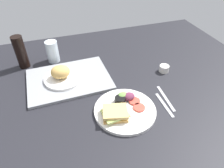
% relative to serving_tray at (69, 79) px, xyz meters
% --- Properties ---
extents(ground_plane, '(1.90, 1.50, 0.03)m').
position_rel_serving_tray_xyz_m(ground_plane, '(0.19, -0.18, -0.02)').
color(ground_plane, black).
extents(serving_tray, '(0.46, 0.34, 0.02)m').
position_rel_serving_tray_xyz_m(serving_tray, '(0.00, 0.00, 0.00)').
color(serving_tray, gray).
rests_on(serving_tray, ground_plane).
extents(bread_plate_near, '(0.21, 0.21, 0.08)m').
position_rel_serving_tray_xyz_m(bread_plate_near, '(-0.03, 0.00, 0.04)').
color(bread_plate_near, white).
rests_on(bread_plate_near, serving_tray).
extents(plate_with_salad, '(0.29, 0.29, 0.05)m').
position_rel_serving_tray_xyz_m(plate_with_salad, '(0.21, -0.32, 0.01)').
color(plate_with_salad, white).
rests_on(plate_with_salad, ground_plane).
extents(drinking_glass, '(0.07, 0.07, 0.13)m').
position_rel_serving_tray_xyz_m(drinking_glass, '(-0.06, 0.23, 0.06)').
color(drinking_glass, silver).
rests_on(drinking_glass, ground_plane).
extents(soda_bottle, '(0.06, 0.06, 0.20)m').
position_rel_serving_tray_xyz_m(soda_bottle, '(-0.24, 0.23, 0.09)').
color(soda_bottle, black).
rests_on(soda_bottle, ground_plane).
extents(espresso_cup, '(0.06, 0.06, 0.04)m').
position_rel_serving_tray_xyz_m(espresso_cup, '(0.55, -0.09, 0.01)').
color(espresso_cup, silver).
rests_on(espresso_cup, ground_plane).
extents(fork, '(0.02, 0.17, 0.01)m').
position_rel_serving_tray_xyz_m(fork, '(0.41, -0.34, -0.01)').
color(fork, '#B7B7BC').
rests_on(fork, ground_plane).
extents(knife, '(0.03, 0.19, 0.01)m').
position_rel_serving_tray_xyz_m(knife, '(0.44, -0.30, -0.01)').
color(knife, '#B7B7BC').
rests_on(knife, ground_plane).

